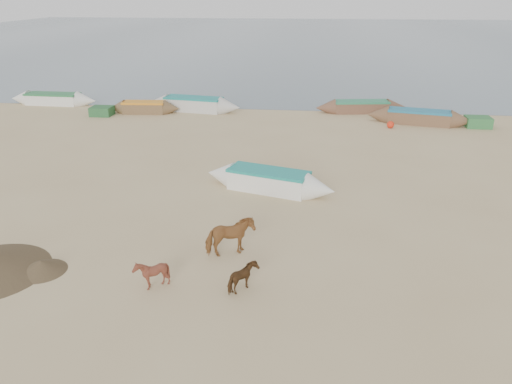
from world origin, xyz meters
TOP-DOWN VIEW (x-y plane):
  - ground at (0.00, 0.00)m, footprint 140.00×140.00m
  - sea at (0.00, 82.00)m, footprint 160.00×160.00m
  - cow_adult at (-0.50, 0.99)m, footprint 1.70×1.31m
  - calf_front at (-2.41, -1.14)m, footprint 0.92×0.83m
  - calf_right at (0.22, -1.02)m, footprint 0.86×0.96m
  - near_canoe at (0.23, 6.69)m, footprint 5.90×2.87m
  - waterline_canoes at (-4.48, 20.68)m, footprint 51.10×5.16m
  - beach_clutter at (3.60, 19.51)m, footprint 45.52×4.73m

SIDE VIEW (x-z plane):
  - ground at x=0.00m, z-range 0.00..0.00m
  - sea at x=0.00m, z-range 0.01..0.01m
  - beach_clutter at x=3.60m, z-range -0.02..0.62m
  - calf_right at x=0.22m, z-range 0.00..0.84m
  - waterline_canoes at x=-4.48m, z-range -0.06..0.93m
  - near_canoe at x=0.23m, z-range 0.00..0.91m
  - calf_front at x=-2.41m, z-range 0.00..0.93m
  - cow_adult at x=-0.50m, z-range 0.00..1.30m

